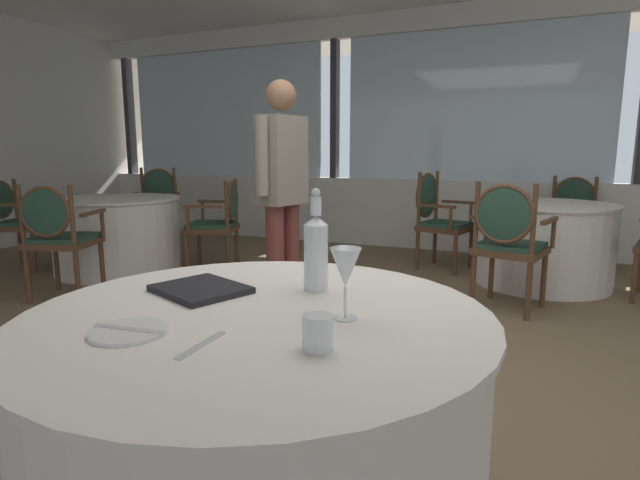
# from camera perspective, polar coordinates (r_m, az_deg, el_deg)

# --- Properties ---
(ground_plane) EXTENTS (13.98, 13.98, 0.00)m
(ground_plane) POSITION_cam_1_polar(r_m,az_deg,el_deg) (2.70, 6.31, -15.83)
(ground_plane) COLOR #756047
(window_wall_far) EXTENTS (10.76, 0.14, 2.82)m
(window_wall_far) POSITION_cam_1_polar(r_m,az_deg,el_deg) (6.14, 16.79, 9.10)
(window_wall_far) COLOR silver
(window_wall_far) RESTS_ON ground_plane
(foreground_table) EXTENTS (1.32, 1.32, 0.73)m
(foreground_table) POSITION_cam_1_polar(r_m,az_deg,el_deg) (1.58, -6.83, -20.85)
(foreground_table) COLOR white
(foreground_table) RESTS_ON ground_plane
(side_plate) EXTENTS (0.19, 0.19, 0.01)m
(side_plate) POSITION_cam_1_polar(r_m,az_deg,el_deg) (1.34, -21.03, -9.73)
(side_plate) COLOR white
(side_plate) RESTS_ON foreground_table
(butter_knife) EXTENTS (0.20, 0.04, 0.00)m
(butter_knife) POSITION_cam_1_polar(r_m,az_deg,el_deg) (1.33, -21.05, -9.52)
(butter_knife) COLOR silver
(butter_knife) RESTS_ON foreground_table
(dinner_fork) EXTENTS (0.02, 0.18, 0.00)m
(dinner_fork) POSITION_cam_1_polar(r_m,az_deg,el_deg) (1.21, -13.55, -11.57)
(dinner_fork) COLOR silver
(dinner_fork) RESTS_ON foreground_table
(water_bottle) EXTENTS (0.08, 0.08, 0.33)m
(water_bottle) POSITION_cam_1_polar(r_m,az_deg,el_deg) (1.59, -0.47, -1.18)
(water_bottle) COLOR white
(water_bottle) RESTS_ON foreground_table
(wine_glass) EXTENTS (0.08, 0.08, 0.19)m
(wine_glass) POSITION_cam_1_polar(r_m,az_deg,el_deg) (1.32, 2.94, -3.32)
(wine_glass) COLOR white
(wine_glass) RESTS_ON foreground_table
(water_tumbler) EXTENTS (0.07, 0.07, 0.08)m
(water_tumbler) POSITION_cam_1_polar(r_m,az_deg,el_deg) (1.14, -0.25, -10.55)
(water_tumbler) COLOR white
(water_tumbler) RESTS_ON foreground_table
(menu_book) EXTENTS (0.34, 0.32, 0.02)m
(menu_book) POSITION_cam_1_polar(r_m,az_deg,el_deg) (1.64, -13.52, -5.50)
(menu_book) COLOR black
(menu_book) RESTS_ON foreground_table
(background_table_0) EXTENTS (1.24, 1.24, 0.73)m
(background_table_0) POSITION_cam_1_polar(r_m,az_deg,el_deg) (5.38, -22.15, 0.62)
(background_table_0) COLOR white
(background_table_0) RESTS_ON ground_plane
(dining_chair_0_0) EXTENTS (0.59, 0.63, 0.91)m
(dining_chair_0_0) POSITION_cam_1_polar(r_m,az_deg,el_deg) (5.87, -31.50, 2.32)
(dining_chair_0_0) COLOR brown
(dining_chair_0_0) RESTS_ON ground_plane
(dining_chair_0_1) EXTENTS (0.63, 0.59, 0.94)m
(dining_chair_0_1) POSITION_cam_1_polar(r_m,az_deg,el_deg) (4.44, -27.92, 0.85)
(dining_chair_0_1) COLOR brown
(dining_chair_0_1) RESTS_ON ground_plane
(dining_chair_0_2) EXTENTS (0.59, 0.63, 0.91)m
(dining_chair_0_2) POSITION_cam_1_polar(r_m,az_deg,el_deg) (5.00, -11.39, 2.50)
(dining_chair_0_2) COLOR brown
(dining_chair_0_2) RESTS_ON ground_plane
(dining_chair_0_3) EXTENTS (0.63, 0.59, 0.99)m
(dining_chair_0_3) POSITION_cam_1_polar(r_m,az_deg,el_deg) (6.31, -18.29, 4.08)
(dining_chair_0_3) COLOR brown
(dining_chair_0_3) RESTS_ON ground_plane
(background_table_1) EXTENTS (1.19, 1.19, 0.73)m
(background_table_1) POSITION_cam_1_polar(r_m,az_deg,el_deg) (4.89, 24.20, -0.39)
(background_table_1) COLOR white
(background_table_1) RESTS_ON ground_plane
(dining_chair_1_0) EXTENTS (0.61, 0.56, 0.97)m
(dining_chair_1_0) POSITION_cam_1_polar(r_m,az_deg,el_deg) (3.89, 20.74, 0.39)
(dining_chair_1_0) COLOR brown
(dining_chair_1_0) RESTS_ON ground_plane
(dining_chair_1_2) EXTENTS (0.61, 0.56, 0.93)m
(dining_chair_1_2) POSITION_cam_1_polar(r_m,az_deg,el_deg) (5.86, 26.75, 2.71)
(dining_chair_1_2) COLOR brown
(dining_chair_1_2) RESTS_ON ground_plane
(dining_chair_1_3) EXTENTS (0.56, 0.61, 0.98)m
(dining_chair_1_3) POSITION_cam_1_polar(r_m,az_deg,el_deg) (5.20, 13.28, 2.98)
(dining_chair_1_3) COLOR brown
(dining_chair_1_3) RESTS_ON ground_plane
(diner_person_0) EXTENTS (0.26, 0.52, 1.66)m
(diner_person_0) POSITION_cam_1_polar(r_m,az_deg,el_deg) (3.53, -4.36, 6.29)
(diner_person_0) COLOR brown
(diner_person_0) RESTS_ON ground_plane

